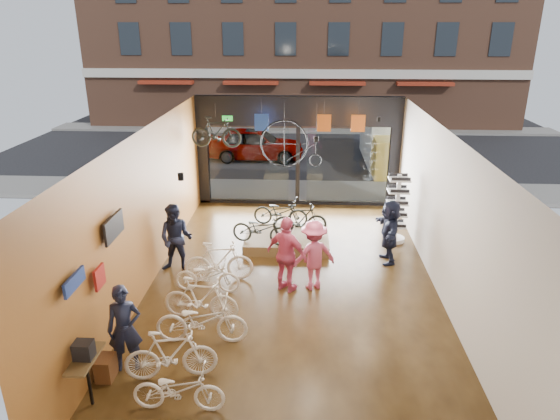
# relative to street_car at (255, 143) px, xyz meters

# --- Properties ---
(ground_plane) EXTENTS (7.00, 12.00, 0.04)m
(ground_plane) POSITION_rel_street_car_xyz_m (2.12, -12.00, -0.79)
(ground_plane) COLOR black
(ground_plane) RESTS_ON ground
(ceiling) EXTENTS (7.00, 12.00, 0.04)m
(ceiling) POSITION_rel_street_car_xyz_m (2.12, -12.00, 3.05)
(ceiling) COLOR black
(ceiling) RESTS_ON ground
(wall_left) EXTENTS (0.04, 12.00, 3.80)m
(wall_left) POSITION_rel_street_car_xyz_m (-1.40, -12.00, 1.13)
(wall_left) COLOR #AB6F2B
(wall_left) RESTS_ON ground
(wall_right) EXTENTS (0.04, 12.00, 3.80)m
(wall_right) POSITION_rel_street_car_xyz_m (5.64, -12.00, 1.13)
(wall_right) COLOR beige
(wall_right) RESTS_ON ground
(wall_back) EXTENTS (7.00, 0.04, 3.80)m
(wall_back) POSITION_rel_street_car_xyz_m (2.12, -18.02, 1.13)
(wall_back) COLOR beige
(wall_back) RESTS_ON ground
(storefront) EXTENTS (7.00, 0.26, 3.80)m
(storefront) POSITION_rel_street_car_xyz_m (2.12, -6.00, 1.13)
(storefront) COLOR black
(storefront) RESTS_ON ground
(exit_sign) EXTENTS (0.35, 0.06, 0.18)m
(exit_sign) POSITION_rel_street_car_xyz_m (-0.28, -6.12, 2.28)
(exit_sign) COLOR #198C26
(exit_sign) RESTS_ON storefront
(street_road) EXTENTS (30.00, 18.00, 0.02)m
(street_road) POSITION_rel_street_car_xyz_m (2.12, 3.00, -0.78)
(street_road) COLOR black
(street_road) RESTS_ON ground
(sidewalk_near) EXTENTS (30.00, 2.40, 0.12)m
(sidewalk_near) POSITION_rel_street_car_xyz_m (2.12, -4.80, -0.71)
(sidewalk_near) COLOR slate
(sidewalk_near) RESTS_ON ground
(sidewalk_far) EXTENTS (30.00, 2.00, 0.12)m
(sidewalk_far) POSITION_rel_street_car_xyz_m (2.12, 7.00, -0.71)
(sidewalk_far) COLOR slate
(sidewalk_far) RESTS_ON ground
(opposite_building) EXTENTS (26.00, 5.00, 14.00)m
(opposite_building) POSITION_rel_street_car_xyz_m (2.12, 9.50, 6.23)
(opposite_building) COLOR brown
(opposite_building) RESTS_ON ground
(street_car) EXTENTS (4.51, 1.81, 1.54)m
(street_car) POSITION_rel_street_car_xyz_m (0.00, 0.00, 0.00)
(street_car) COLOR gray
(street_car) RESTS_ON street_road
(box_truck) EXTENTS (2.08, 6.23, 2.45)m
(box_truck) POSITION_rel_street_car_xyz_m (6.15, -1.00, 0.46)
(box_truck) COLOR silver
(box_truck) RESTS_ON street_road
(floor_bike_0) EXTENTS (1.55, 0.54, 0.81)m
(floor_bike_0) POSITION_rel_street_car_xyz_m (0.37, -16.31, -0.36)
(floor_bike_0) COLOR silver
(floor_bike_0) RESTS_ON ground_plane
(floor_bike_1) EXTENTS (1.73, 0.78, 1.00)m
(floor_bike_1) POSITION_rel_street_car_xyz_m (0.04, -15.53, -0.27)
(floor_bike_1) COLOR silver
(floor_bike_1) RESTS_ON ground_plane
(floor_bike_2) EXTENTS (1.87, 0.71, 0.97)m
(floor_bike_2) POSITION_rel_street_car_xyz_m (0.37, -14.40, -0.28)
(floor_bike_2) COLOR silver
(floor_bike_2) RESTS_ON ground_plane
(floor_bike_3) EXTENTS (1.71, 0.65, 1.00)m
(floor_bike_3) POSITION_rel_street_car_xyz_m (0.19, -13.59, -0.27)
(floor_bike_3) COLOR silver
(floor_bike_3) RESTS_ON ground_plane
(floor_bike_4) EXTENTS (1.59, 0.62, 0.82)m
(floor_bike_4) POSITION_rel_street_car_xyz_m (0.10, -12.39, -0.36)
(floor_bike_4) COLOR silver
(floor_bike_4) RESTS_ON ground_plane
(floor_bike_5) EXTENTS (1.76, 0.67, 1.04)m
(floor_bike_5) POSITION_rel_street_car_xyz_m (0.27, -11.81, -0.25)
(floor_bike_5) COLOR silver
(floor_bike_5) RESTS_ON ground_plane
(display_platform) EXTENTS (2.40, 1.80, 0.30)m
(display_platform) POSITION_rel_street_car_xyz_m (1.89, -9.58, -0.62)
(display_platform) COLOR #513B21
(display_platform) RESTS_ON ground_plane
(display_bike_left) EXTENTS (1.73, 0.92, 0.86)m
(display_bike_left) POSITION_rel_street_car_xyz_m (1.18, -10.19, -0.04)
(display_bike_left) COLOR black
(display_bike_left) RESTS_ON display_platform
(display_bike_mid) EXTENTS (1.61, 0.65, 0.94)m
(display_bike_mid) POSITION_rel_street_car_xyz_m (2.27, -9.55, 0.00)
(display_bike_mid) COLOR black
(display_bike_mid) RESTS_ON display_platform
(display_bike_right) EXTENTS (1.73, 0.84, 0.87)m
(display_bike_right) POSITION_rel_street_car_xyz_m (1.67, -8.84, -0.03)
(display_bike_right) COLOR black
(display_bike_right) RESTS_ON display_platform
(customer_0) EXTENTS (0.71, 0.55, 1.71)m
(customer_0) POSITION_rel_street_car_xyz_m (-0.85, -15.28, 0.09)
(customer_0) COLOR #161C33
(customer_0) RESTS_ON ground_plane
(customer_1) EXTENTS (0.95, 0.77, 1.82)m
(customer_1) POSITION_rel_street_car_xyz_m (-0.88, -11.36, 0.14)
(customer_1) COLOR #161C33
(customer_1) RESTS_ON ground_plane
(customer_2) EXTENTS (1.18, 0.97, 1.88)m
(customer_2) POSITION_rel_street_car_xyz_m (1.99, -12.23, 0.17)
(customer_2) COLOR #CC4C72
(customer_2) RESTS_ON ground_plane
(customer_3) EXTENTS (1.30, 1.04, 1.75)m
(customer_3) POSITION_rel_street_car_xyz_m (2.63, -12.08, 0.11)
(customer_3) COLOR #CC4C72
(customer_3) RESTS_ON ground_plane
(customer_5) EXTENTS (0.59, 1.64, 1.75)m
(customer_5) POSITION_rel_street_car_xyz_m (4.66, -10.52, 0.11)
(customer_5) COLOR #161C33
(customer_5) RESTS_ON ground_plane
(sunglasses_rack) EXTENTS (0.73, 0.66, 2.05)m
(sunglasses_rack) POSITION_rel_street_car_xyz_m (5.07, -9.14, 0.25)
(sunglasses_rack) COLOR white
(sunglasses_rack) RESTS_ON ground_plane
(wall_merch) EXTENTS (0.40, 2.40, 2.60)m
(wall_merch) POSITION_rel_street_car_xyz_m (-1.26, -15.50, 0.53)
(wall_merch) COLOR navy
(wall_merch) RESTS_ON wall_left
(penny_farthing) EXTENTS (1.87, 0.06, 1.49)m
(penny_farthing) POSITION_rel_street_car_xyz_m (2.03, -7.64, 1.73)
(penny_farthing) COLOR black
(penny_farthing) RESTS_ON ceiling
(hung_bike) EXTENTS (1.61, 0.57, 0.95)m
(hung_bike) POSITION_rel_street_car_xyz_m (-0.38, -7.80, 2.16)
(hung_bike) COLOR black
(hung_bike) RESTS_ON ceiling
(jersey_left) EXTENTS (0.45, 0.03, 0.55)m
(jersey_left) POSITION_rel_street_car_xyz_m (0.94, -6.80, 2.28)
(jersey_left) COLOR #1E3F99
(jersey_left) RESTS_ON ceiling
(jersey_mid) EXTENTS (0.45, 0.03, 0.55)m
(jersey_mid) POSITION_rel_street_car_xyz_m (2.96, -6.80, 2.28)
(jersey_mid) COLOR #CC5919
(jersey_mid) RESTS_ON ceiling
(jersey_right) EXTENTS (0.45, 0.03, 0.55)m
(jersey_right) POSITION_rel_street_car_xyz_m (4.05, -6.80, 2.28)
(jersey_right) COLOR #CC5919
(jersey_right) RESTS_ON ceiling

